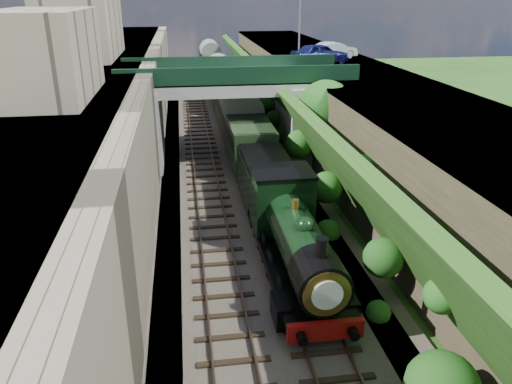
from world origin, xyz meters
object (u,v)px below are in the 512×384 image
at_px(road_bridge, 242,106).
at_px(tender, 266,185).
at_px(tree, 326,110).
at_px(car_silver, 334,50).
at_px(car_blue, 320,54).
at_px(lamppost, 300,19).
at_px(locomotive, 295,240).

height_order(road_bridge, tender, road_bridge).
height_order(tree, car_silver, car_silver).
xyz_separation_m(tree, car_blue, (2.00, 9.44, 2.42)).
xyz_separation_m(car_blue, car_silver, (2.17, 3.28, -0.11)).
distance_m(lamppost, tender, 20.43).
relative_size(road_bridge, lamppost, 2.67).
xyz_separation_m(tree, car_silver, (4.17, 12.73, 2.31)).
bearing_deg(tree, car_silver, 71.85).
xyz_separation_m(road_bridge, car_blue, (6.97, 4.90, 2.99)).
height_order(lamppost, locomotive, lamppost).
relative_size(lamppost, car_silver, 1.40).
height_order(road_bridge, tree, road_bridge).
bearing_deg(tender, tree, 46.01).
xyz_separation_m(car_silver, tender, (-8.89, -17.61, -5.34)).
distance_m(road_bridge, tender, 9.74).
distance_m(car_silver, locomotive, 26.98).
relative_size(locomotive, tender, 1.70).
bearing_deg(car_blue, tender, 137.78).
xyz_separation_m(tree, tender, (-4.71, -4.88, -3.03)).
bearing_deg(tree, locomotive, -111.05).
distance_m(tree, lamppost, 13.95).
bearing_deg(lamppost, car_silver, -5.27).
xyz_separation_m(car_blue, locomotive, (-6.71, -21.69, -5.17)).
distance_m(tree, tender, 7.43).
xyz_separation_m(lamppost, locomotive, (-5.84, -25.25, -7.67)).
bearing_deg(lamppost, tree, -94.97).
bearing_deg(car_silver, tender, 130.90).
relative_size(lamppost, tender, 1.00).
distance_m(car_blue, car_silver, 3.94).
distance_m(road_bridge, tree, 6.75).
height_order(car_silver, tender, car_silver).
distance_m(car_blue, tender, 16.73).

